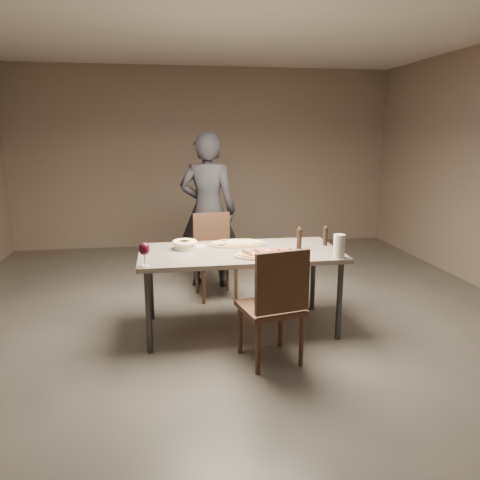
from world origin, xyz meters
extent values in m
plane|color=#5B554E|center=(0.00, 0.00, 0.00)|extent=(7.00, 7.00, 0.00)
plane|color=silver|center=(0.00, 0.00, 2.80)|extent=(7.00, 7.00, 0.00)
plane|color=gray|center=(0.00, 3.50, 1.40)|extent=(6.00, 0.00, 6.00)
cube|color=slate|center=(0.00, 0.00, 0.73)|extent=(1.80, 0.90, 0.04)
cylinder|color=#333335|center=(-0.82, -0.37, 0.35)|extent=(0.05, 0.05, 0.71)
cylinder|color=#333335|center=(0.82, -0.37, 0.35)|extent=(0.05, 0.05, 0.71)
cylinder|color=#333335|center=(-0.82, 0.37, 0.35)|extent=(0.05, 0.05, 0.71)
cylinder|color=#333335|center=(0.82, 0.37, 0.35)|extent=(0.05, 0.05, 0.71)
ellipsoid|color=white|center=(0.22, -0.27, 0.79)|extent=(0.05, 0.05, 0.01)
ellipsoid|color=white|center=(0.08, -0.27, 0.79)|extent=(0.05, 0.05, 0.01)
ellipsoid|color=white|center=(0.23, -0.16, 0.79)|extent=(0.05, 0.05, 0.01)
cube|color=#233416|center=(0.03, -0.21, 0.79)|extent=(0.08, 0.18, 0.01)
cube|color=#233416|center=(0.13, -0.20, 0.79)|extent=(0.06, 0.18, 0.01)
cube|color=#233416|center=(0.23, -0.23, 0.79)|extent=(0.04, 0.18, 0.01)
cube|color=#233416|center=(0.33, -0.23, 0.79)|extent=(0.03, 0.18, 0.01)
cube|color=#233416|center=(0.43, -0.21, 0.79)|extent=(0.03, 0.18, 0.01)
cylinder|color=pink|center=(-0.12, 0.29, 0.79)|extent=(0.07, 0.07, 0.00)
cylinder|color=pink|center=(-0.11, 0.31, 0.79)|extent=(0.07, 0.07, 0.00)
cylinder|color=pink|center=(0.05, 0.15, 0.79)|extent=(0.07, 0.07, 0.00)
cylinder|color=pink|center=(0.14, 0.21, 0.79)|extent=(0.07, 0.07, 0.00)
cylinder|color=pink|center=(-0.10, 0.17, 0.79)|extent=(0.07, 0.07, 0.00)
cylinder|color=pink|center=(-0.14, 0.16, 0.79)|extent=(0.07, 0.07, 0.00)
cylinder|color=pink|center=(0.06, 0.27, 0.79)|extent=(0.07, 0.07, 0.00)
cylinder|color=pink|center=(-0.02, 0.19, 0.79)|extent=(0.07, 0.07, 0.00)
cylinder|color=#F4E8C6|center=(-0.49, 0.15, 0.79)|extent=(0.19, 0.19, 0.08)
torus|color=#F4E8C6|center=(-0.49, 0.15, 0.81)|extent=(0.23, 0.23, 0.03)
cube|color=#B27948|center=(-0.46, 0.15, 0.80)|extent=(0.06, 0.06, 0.04)
cube|color=#B27948|center=(-0.48, 0.17, 0.80)|extent=(0.07, 0.07, 0.04)
cube|color=#B27948|center=(-0.51, 0.16, 0.80)|extent=(0.08, 0.08, 0.04)
cube|color=#B27948|center=(-0.51, 0.13, 0.80)|extent=(0.08, 0.07, 0.04)
cube|color=#B27948|center=(-0.48, 0.12, 0.80)|extent=(0.06, 0.07, 0.04)
cylinder|color=white|center=(0.47, -0.24, 0.76)|extent=(0.14, 0.14, 0.02)
cylinder|color=gold|center=(0.47, -0.24, 0.76)|extent=(0.09, 0.09, 0.00)
cylinder|color=black|center=(0.83, 0.08, 0.83)|extent=(0.04, 0.04, 0.15)
cylinder|color=black|center=(0.83, 0.08, 0.91)|extent=(0.05, 0.05, 0.02)
sphere|color=gold|center=(0.83, 0.08, 0.93)|extent=(0.02, 0.02, 0.02)
cylinder|color=black|center=(0.54, -0.03, 0.83)|extent=(0.05, 0.05, 0.17)
cylinder|color=black|center=(0.54, -0.03, 0.93)|extent=(0.05, 0.05, 0.02)
sphere|color=gold|center=(0.54, -0.03, 0.95)|extent=(0.02, 0.02, 0.02)
cylinder|color=silver|center=(0.79, -0.38, 0.85)|extent=(0.10, 0.10, 0.20)
cylinder|color=silver|center=(-0.83, -0.38, 0.75)|extent=(0.07, 0.07, 0.01)
cylinder|color=silver|center=(-0.83, -0.38, 0.80)|extent=(0.01, 0.01, 0.09)
ellipsoid|color=#45091D|center=(-0.83, -0.38, 0.89)|extent=(0.09, 0.09, 0.11)
cylinder|color=white|center=(-0.37, 0.22, 0.76)|extent=(0.17, 0.17, 0.01)
cube|color=#41281B|center=(0.14, -0.65, 0.44)|extent=(0.53, 0.53, 0.04)
cylinder|color=#41281B|center=(-0.01, -0.87, 0.21)|extent=(0.04, 0.04, 0.42)
cylinder|color=#41281B|center=(0.35, -0.79, 0.21)|extent=(0.04, 0.04, 0.42)
cylinder|color=#41281B|center=(-0.08, -0.51, 0.21)|extent=(0.04, 0.04, 0.42)
cylinder|color=#41281B|center=(0.28, -0.43, 0.21)|extent=(0.04, 0.04, 0.42)
cube|color=#41281B|center=(0.18, -0.85, 0.72)|extent=(0.43, 0.13, 0.47)
cube|color=#41281B|center=(-0.12, 0.90, 0.43)|extent=(0.49, 0.49, 0.04)
cylinder|color=#41281B|center=(0.03, 1.10, 0.20)|extent=(0.04, 0.04, 0.41)
cylinder|color=#41281B|center=(-0.32, 1.05, 0.20)|extent=(0.04, 0.04, 0.41)
cylinder|color=#41281B|center=(0.08, 0.74, 0.20)|extent=(0.04, 0.04, 0.41)
cylinder|color=#41281B|center=(-0.28, 0.70, 0.20)|extent=(0.04, 0.04, 0.41)
cube|color=#41281B|center=(-0.15, 1.09, 0.69)|extent=(0.42, 0.09, 0.46)
imported|color=black|center=(-0.16, 1.35, 0.91)|extent=(0.76, 0.60, 1.81)
camera|label=1|loc=(-0.66, -4.04, 1.78)|focal=35.00mm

